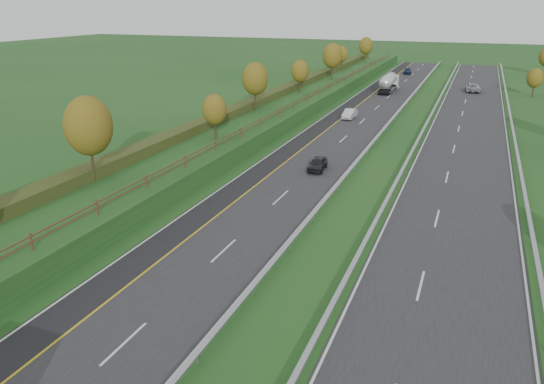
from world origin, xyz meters
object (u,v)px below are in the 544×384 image
Objects in this scene: car_small_far at (407,71)px; car_oncoming at (473,88)px; road_tanker at (389,82)px; car_silver_mid at (350,114)px; car_dark_near at (318,164)px.

car_small_far is 29.31m from car_oncoming.
road_tanker reaches higher than car_silver_mid.
car_oncoming is (16.28, -24.37, 0.14)m from car_small_far.
car_oncoming is (14.12, 62.79, 0.13)m from car_dark_near.
car_small_far is 0.79× the size of car_oncoming.
car_small_far is (0.92, 59.25, -0.05)m from car_silver_mid.
car_silver_mid is (-3.08, 27.91, 0.04)m from car_dark_near.
car_small_far is at bearing 90.44° from road_tanker.
car_dark_near is 64.36m from car_oncoming.
car_oncoming reaches higher than car_silver_mid.
road_tanker reaches higher than car_small_far.
car_small_far is (-0.23, 30.07, -1.14)m from road_tanker.
car_dark_near is (1.92, -57.09, -1.13)m from road_tanker.
road_tanker is 1.89× the size of car_oncoming.
car_silver_mid is at bearing 92.57° from car_dark_near.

